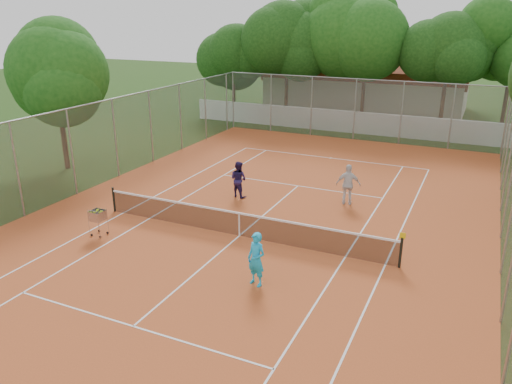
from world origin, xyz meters
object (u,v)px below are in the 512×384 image
at_px(tennis_net, 239,224).
at_px(ball_hopper, 98,222).
at_px(clubhouse, 367,83).
at_px(player_far_right, 348,185).
at_px(player_near, 256,259).
at_px(player_far_left, 239,179).

relative_size(tennis_net, ball_hopper, 10.81).
height_order(clubhouse, player_far_right, clubhouse).
height_order(clubhouse, player_near, clubhouse).
height_order(tennis_net, clubhouse, clubhouse).
relative_size(player_near, player_far_left, 1.04).
distance_m(tennis_net, clubhouse, 29.12).
distance_m(player_far_left, ball_hopper, 6.70).
bearing_deg(tennis_net, player_far_left, 116.98).
bearing_deg(player_far_left, tennis_net, 130.69).
distance_m(tennis_net, player_far_right, 5.77).
relative_size(player_near, ball_hopper, 1.58).
height_order(tennis_net, player_near, player_near).
relative_size(clubhouse, player_near, 9.46).
bearing_deg(ball_hopper, player_far_left, 66.67).
distance_m(player_far_left, player_far_right, 4.92).
bearing_deg(ball_hopper, player_far_right, 45.38).
bearing_deg(clubhouse, player_far_right, -78.64).
height_order(tennis_net, player_far_right, player_far_right).
relative_size(clubhouse, ball_hopper, 14.92).
relative_size(clubhouse, player_far_right, 9.06).
relative_size(clubhouse, player_far_left, 9.81).
bearing_deg(clubhouse, tennis_net, -86.05).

